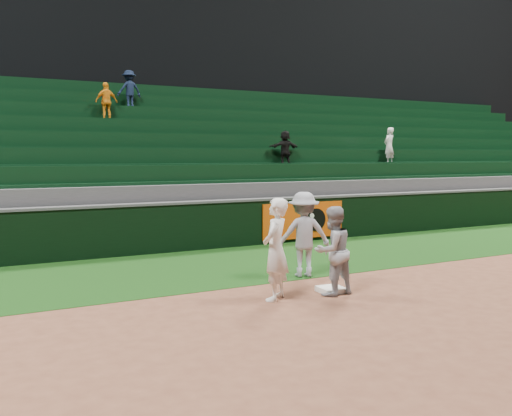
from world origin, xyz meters
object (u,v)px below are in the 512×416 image
(base_coach, at_px, (304,234))
(first_baseman, at_px, (275,249))
(baserunner, at_px, (333,251))
(first_base, at_px, (331,290))

(base_coach, bearing_deg, first_baseman, 61.99)
(first_baseman, height_order, baserunner, first_baseman)
(first_baseman, distance_m, base_coach, 1.92)
(first_baseman, xyz_separation_m, base_coach, (1.41, 1.31, -0.00))
(first_base, distance_m, base_coach, 1.58)
(baserunner, relative_size, base_coach, 0.92)
(first_base, bearing_deg, baserunner, -120.42)
(first_base, bearing_deg, base_coach, 78.13)
(first_baseman, relative_size, base_coach, 1.01)
(first_base, distance_m, baserunner, 0.75)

